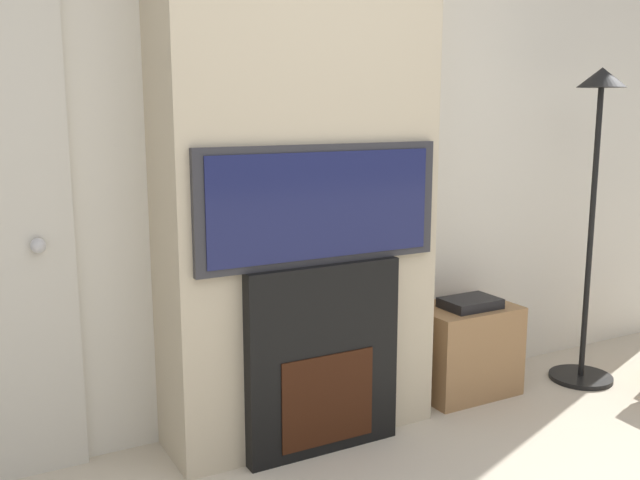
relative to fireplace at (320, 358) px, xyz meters
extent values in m
cube|color=silver|center=(0.00, 0.43, 0.94)|extent=(6.00, 0.06, 2.70)
cube|color=beige|center=(0.00, 0.20, 0.94)|extent=(1.22, 0.39, 2.70)
cube|color=black|center=(0.00, 0.00, 0.00)|extent=(0.71, 0.14, 0.83)
cube|color=#33160A|center=(0.00, -0.07, -0.16)|extent=(0.44, 0.01, 0.40)
cube|color=#2D2D33|center=(0.00, 0.00, 0.67)|extent=(1.11, 0.06, 0.50)
cube|color=#191E4C|center=(0.00, -0.03, 0.67)|extent=(1.02, 0.01, 0.44)
cylinder|color=black|center=(1.64, 0.00, -0.40)|extent=(0.34, 0.34, 0.03)
cylinder|color=black|center=(1.64, 0.00, 0.39)|extent=(0.03, 0.03, 1.55)
cone|color=black|center=(1.64, 0.00, 1.21)|extent=(0.25, 0.25, 0.10)
cube|color=#997047|center=(0.96, 0.19, -0.18)|extent=(0.52, 0.37, 0.47)
cube|color=black|center=(0.96, 0.15, 0.08)|extent=(0.28, 0.20, 0.05)
sphere|color=silver|center=(-1.06, 0.33, 0.54)|extent=(0.06, 0.06, 0.06)
camera|label=1|loc=(-1.41, -2.56, 1.07)|focal=40.00mm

